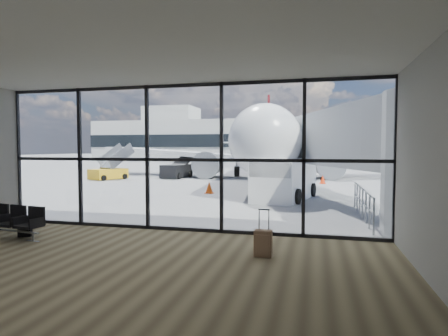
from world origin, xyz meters
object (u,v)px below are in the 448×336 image
at_px(seating_row, 14,220).
at_px(suitcase, 263,243).
at_px(belt_loader, 177,170).
at_px(airliner, 268,145).
at_px(service_van, 284,178).
at_px(mobile_stairs, 109,172).
at_px(backpack, 25,228).

height_order(seating_row, suitcase, suitcase).
relative_size(suitcase, belt_loader, 0.25).
bearing_deg(seating_row, airliner, 89.32).
bearing_deg(service_van, seating_row, -111.98).
relative_size(seating_row, suitcase, 1.85).
distance_m(airliner, mobile_stairs, 14.21).
xyz_separation_m(airliner, service_van, (2.80, -15.68, -1.83)).
distance_m(seating_row, airliner, 26.11).
xyz_separation_m(backpack, suitcase, (6.95, -0.40, 0.09)).
distance_m(backpack, belt_loader, 21.75).
bearing_deg(service_van, belt_loader, 143.26).
height_order(airliner, belt_loader, airliner).
height_order(seating_row, service_van, service_van).
bearing_deg(belt_loader, service_van, -43.10).
distance_m(service_van, mobile_stairs, 17.42).
bearing_deg(seating_row, backpack, 49.53).
relative_size(backpack, suitcase, 0.45).
bearing_deg(seating_row, belt_loader, 106.89).
distance_m(suitcase, airliner, 26.23).
bearing_deg(mobile_stairs, belt_loader, 53.56).
bearing_deg(mobile_stairs, service_van, -6.72).
xyz_separation_m(suitcase, belt_loader, (-10.47, 21.86, 0.33)).
height_order(seating_row, mobile_stairs, mobile_stairs).
xyz_separation_m(seating_row, backpack, (0.20, 0.18, -0.27)).
xyz_separation_m(backpack, airliner, (3.80, 25.51, 2.64)).
relative_size(backpack, belt_loader, 0.11).
relative_size(belt_loader, mobile_stairs, 1.20).
height_order(service_van, belt_loader, service_van).
bearing_deg(airliner, mobile_stairs, -157.32).
bearing_deg(backpack, mobile_stairs, 90.28).
relative_size(seating_row, backpack, 4.09).
height_order(belt_loader, mobile_stairs, mobile_stairs).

